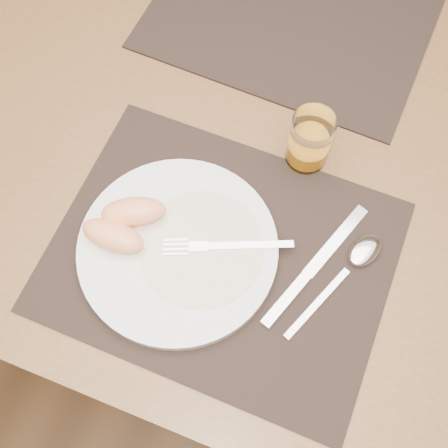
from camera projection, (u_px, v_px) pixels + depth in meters
ground at (242, 276)px, 1.54m from camera, size 5.00×5.00×0.00m
table at (253, 151)px, 0.93m from camera, size 1.40×0.90×0.75m
placemat_near at (221, 256)px, 0.76m from camera, size 0.46×0.36×0.00m
placemat_far at (291, 15)px, 0.93m from camera, size 0.47×0.37×0.00m
plate at (178, 249)px, 0.76m from camera, size 0.27×0.27×0.02m
plate_dressing at (201, 248)px, 0.75m from camera, size 0.17×0.17×0.00m
fork at (216, 246)px, 0.75m from camera, size 0.17×0.08×0.00m
knife at (307, 275)px, 0.75m from camera, size 0.09×0.21×0.01m
spoon at (358, 258)px, 0.75m from camera, size 0.09×0.19×0.01m
juice_glass at (309, 142)px, 0.78m from camera, size 0.06×0.06×0.09m
grapefruit_wedges at (123, 224)px, 0.74m from camera, size 0.10×0.10×0.03m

